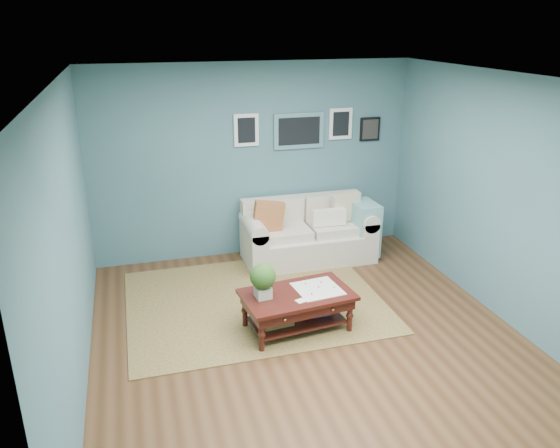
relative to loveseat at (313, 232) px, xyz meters
name	(u,v)px	position (x,y,z in m)	size (l,w,h in m)	color
room_shell	(312,218)	(-0.71, -1.97, 0.97)	(5.00, 5.02, 2.70)	brown
area_rug	(254,301)	(-1.10, -1.04, -0.38)	(3.00, 2.40, 0.01)	brown
loveseat	(313,232)	(0.00, 0.00, 0.00)	(1.85, 0.84, 0.95)	beige
coffee_table	(291,300)	(-0.86, -1.78, -0.02)	(1.25, 0.81, 0.82)	black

